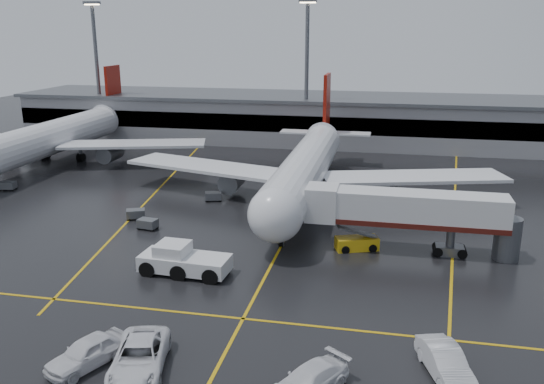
# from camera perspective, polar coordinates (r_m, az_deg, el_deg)

# --- Properties ---
(ground) EXTENTS (220.00, 220.00, 0.00)m
(ground) POSITION_cam_1_polar(r_m,az_deg,el_deg) (62.76, 2.16, -3.12)
(ground) COLOR black
(ground) RESTS_ON ground
(apron_line_centre) EXTENTS (0.25, 90.00, 0.02)m
(apron_line_centre) POSITION_cam_1_polar(r_m,az_deg,el_deg) (62.76, 2.16, -3.11)
(apron_line_centre) COLOR gold
(apron_line_centre) RESTS_ON ground
(apron_line_stop) EXTENTS (60.00, 0.25, 0.02)m
(apron_line_stop) POSITION_cam_1_polar(r_m,az_deg,el_deg) (43.01, -2.92, -12.58)
(apron_line_stop) COLOR gold
(apron_line_stop) RESTS_ON ground
(apron_line_left) EXTENTS (9.99, 69.35, 0.02)m
(apron_line_left) POSITION_cam_1_polar(r_m,az_deg,el_deg) (77.46, -11.29, 0.32)
(apron_line_left) COLOR gold
(apron_line_left) RESTS_ON ground
(apron_line_right) EXTENTS (7.57, 69.64, 0.02)m
(apron_line_right) POSITION_cam_1_polar(r_m,az_deg,el_deg) (71.96, 17.84, -1.37)
(apron_line_right) COLOR gold
(apron_line_right) RESTS_ON ground
(terminal) EXTENTS (122.00, 19.00, 8.60)m
(terminal) POSITION_cam_1_polar(r_m,az_deg,el_deg) (108.08, 6.53, 7.30)
(terminal) COLOR gray
(terminal) RESTS_ON ground
(light_mast_left) EXTENTS (3.00, 1.20, 25.45)m
(light_mast_left) POSITION_cam_1_polar(r_m,az_deg,el_deg) (114.60, -17.18, 12.31)
(light_mast_left) COLOR #595B60
(light_mast_left) RESTS_ON ground
(light_mast_mid) EXTENTS (3.00, 1.20, 25.45)m
(light_mast_mid) POSITION_cam_1_polar(r_m,az_deg,el_deg) (101.73, 3.51, 12.58)
(light_mast_mid) COLOR #595B60
(light_mast_mid) RESTS_ON ground
(main_airliner) EXTENTS (48.80, 45.60, 14.10)m
(main_airliner) POSITION_cam_1_polar(r_m,az_deg,el_deg) (70.79, 3.53, 2.64)
(main_airliner) COLOR silver
(main_airliner) RESTS_ON ground
(second_airliner) EXTENTS (48.80, 45.60, 14.10)m
(second_airliner) POSITION_cam_1_polar(r_m,az_deg,el_deg) (96.85, -20.83, 5.27)
(second_airliner) COLOR silver
(second_airliner) RESTS_ON ground
(jet_bridge) EXTENTS (19.90, 3.40, 6.05)m
(jet_bridge) POSITION_cam_1_polar(r_m,az_deg,el_deg) (55.09, 13.40, -2.02)
(jet_bridge) COLOR silver
(jet_bridge) RESTS_ON ground
(pushback_tractor) EXTENTS (7.99, 3.77, 2.79)m
(pushback_tractor) POSITION_cam_1_polar(r_m,az_deg,el_deg) (50.47, -8.96, -6.87)
(pushback_tractor) COLOR silver
(pushback_tractor) RESTS_ON ground
(belt_loader) EXTENTS (4.39, 3.02, 2.57)m
(belt_loader) POSITION_cam_1_polar(r_m,az_deg,el_deg) (55.80, 8.50, -5.10)
(belt_loader) COLOR gold
(belt_loader) RESTS_ON ground
(service_van_a) EXTENTS (4.71, 7.41, 1.90)m
(service_van_a) POSITION_cam_1_polar(r_m,az_deg,el_deg) (37.69, -13.17, -15.85)
(service_van_a) COLOR white
(service_van_a) RESTS_ON ground
(service_van_b) EXTENTS (5.04, 5.85, 1.61)m
(service_van_b) POSITION_cam_1_polar(r_m,az_deg,el_deg) (35.07, 3.74, -18.37)
(service_van_b) COLOR white
(service_van_b) RESTS_ON ground
(service_van_c) EXTENTS (3.58, 5.92, 1.84)m
(service_van_c) POSITION_cam_1_polar(r_m,az_deg,el_deg) (37.89, 16.98, -16.03)
(service_van_c) COLOR silver
(service_van_c) RESTS_ON ground
(service_van_d) EXTENTS (4.32, 5.90, 1.87)m
(service_van_d) POSITION_cam_1_polar(r_m,az_deg,el_deg) (39.08, -18.05, -15.05)
(service_van_d) COLOR silver
(service_van_d) RESTS_ON ground
(baggage_cart_a) EXTENTS (2.18, 1.60, 1.12)m
(baggage_cart_a) POSITION_cam_1_polar(r_m,az_deg,el_deg) (62.08, -12.37, -3.11)
(baggage_cart_a) COLOR #595B60
(baggage_cart_a) RESTS_ON ground
(baggage_cart_b) EXTENTS (2.35, 2.00, 1.12)m
(baggage_cart_b) POSITION_cam_1_polar(r_m,az_deg,el_deg) (65.63, -13.52, -2.12)
(baggage_cart_b) COLOR #595B60
(baggage_cart_b) RESTS_ON ground
(baggage_cart_c) EXTENTS (2.30, 1.84, 1.12)m
(baggage_cart_c) POSITION_cam_1_polar(r_m,az_deg,el_deg) (70.86, -5.90, -0.40)
(baggage_cart_c) COLOR #595B60
(baggage_cart_c) RESTS_ON ground
(baggage_cart_e) EXTENTS (2.15, 1.55, 1.12)m
(baggage_cart_e) POSITION_cam_1_polar(r_m,az_deg,el_deg) (83.07, -24.99, 0.61)
(baggage_cart_e) COLOR #595B60
(baggage_cart_e) RESTS_ON ground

